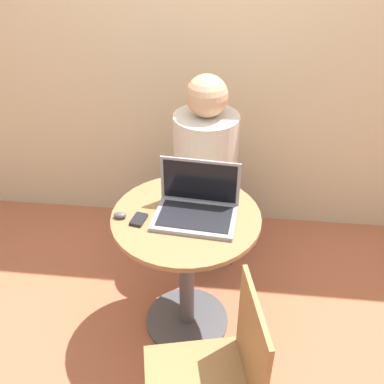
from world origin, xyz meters
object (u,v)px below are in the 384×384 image
object	(u,v)px
chair_empty	(216,383)
person_seated	(204,184)
laptop	(197,206)
cell_phone	(139,220)

from	to	relation	value
chair_empty	person_seated	xyz separation A→B (m)	(-0.16, 1.30, 0.04)
laptop	person_seated	xyz separation A→B (m)	(-0.01, 0.63, -0.29)
cell_phone	chair_empty	bearing A→B (deg)	-55.93
cell_phone	chair_empty	world-z (taller)	chair_empty
cell_phone	person_seated	xyz separation A→B (m)	(0.25, 0.70, -0.25)
cell_phone	person_seated	bearing A→B (deg)	70.73
cell_phone	laptop	bearing A→B (deg)	16.20
cell_phone	chair_empty	size ratio (longest dim) A/B	0.11
cell_phone	person_seated	distance (m)	0.79
cell_phone	chair_empty	distance (m)	0.77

